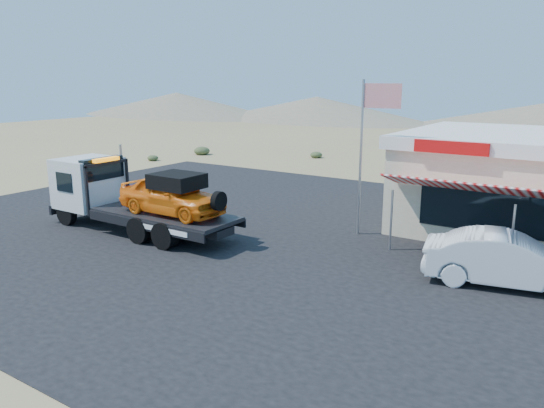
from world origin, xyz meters
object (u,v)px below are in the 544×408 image
(jerky_store, at_px, (540,183))
(flagpole, at_px, (367,140))
(white_sedan, at_px, (508,260))
(tow_truck, at_px, (136,194))

(jerky_store, xyz_separation_m, flagpole, (-5.57, -4.47, 1.77))
(jerky_store, bearing_deg, white_sedan, -88.82)
(white_sedan, relative_size, jerky_store, 0.46)
(white_sedan, xyz_separation_m, flagpole, (-5.71, 2.51, 2.95))
(white_sedan, distance_m, jerky_store, 7.08)
(white_sedan, bearing_deg, flagpole, 54.26)
(tow_truck, xyz_separation_m, white_sedan, (13.56, 2.04, -0.73))
(tow_truck, xyz_separation_m, flagpole, (7.85, 4.54, 2.23))
(tow_truck, distance_m, flagpole, 9.34)
(flagpole, bearing_deg, white_sedan, -23.70)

